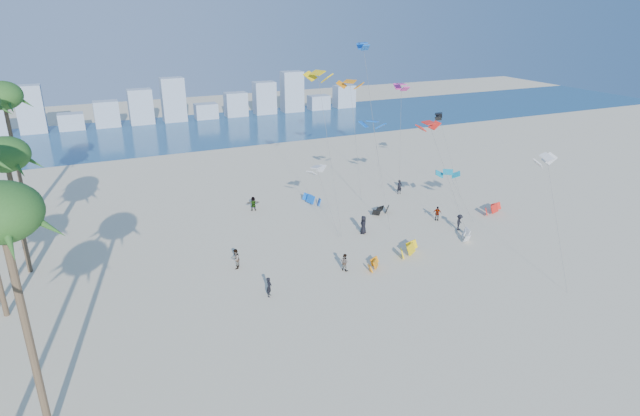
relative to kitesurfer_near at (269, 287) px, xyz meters
name	(u,v)px	position (x,y,z in m)	size (l,w,h in m)	color
ground	(379,361)	(3.80, -10.63, -0.82)	(220.00, 220.00, 0.00)	beige
ocean	(177,132)	(3.80, 61.37, -0.81)	(220.00, 220.00, 0.00)	navy
kitesurfer_near	(269,287)	(0.00, 0.00, 0.00)	(0.60, 0.39, 1.64)	black
kitesurfer_mid	(345,262)	(7.36, 1.48, -0.04)	(0.76, 0.59, 1.55)	gray
kitesurfers_far	(348,220)	(11.83, 9.67, 0.04)	(24.29, 14.84, 1.88)	black
grounded_kites	(403,223)	(17.26, 7.58, -0.37)	(21.20, 19.87, 0.99)	orange
flying_kites	(393,104)	(19.24, 13.82, 10.68)	(22.72, 33.22, 17.82)	silver
distant_skyline	(160,106)	(2.61, 71.37, 2.27)	(85.00, 3.00, 8.40)	#9EADBF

